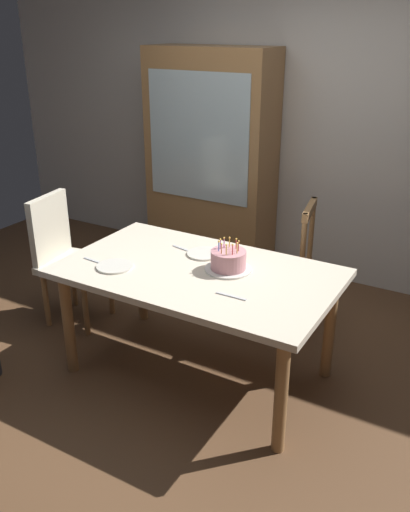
# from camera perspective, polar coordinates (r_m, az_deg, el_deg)

# --- Properties ---
(ground) EXTENTS (6.40, 6.40, 0.00)m
(ground) POSITION_cam_1_polar(r_m,az_deg,el_deg) (3.59, -0.71, -12.01)
(ground) COLOR brown
(back_wall) EXTENTS (6.40, 0.10, 2.60)m
(back_wall) POSITION_cam_1_polar(r_m,az_deg,el_deg) (4.68, 11.22, 13.38)
(back_wall) COLOR beige
(back_wall) RESTS_ON ground
(dining_table) EXTENTS (1.63, 0.97, 0.73)m
(dining_table) POSITION_cam_1_polar(r_m,az_deg,el_deg) (3.26, -0.76, -2.78)
(dining_table) COLOR beige
(dining_table) RESTS_ON ground
(birthday_cake) EXTENTS (0.28, 0.28, 0.19)m
(birthday_cake) POSITION_cam_1_polar(r_m,az_deg,el_deg) (3.20, 2.46, -0.53)
(birthday_cake) COLOR silver
(birthday_cake) RESTS_ON dining_table
(plate_near_celebrant) EXTENTS (0.22, 0.22, 0.01)m
(plate_near_celebrant) POSITION_cam_1_polar(r_m,az_deg,el_deg) (3.30, -9.44, -1.07)
(plate_near_celebrant) COLOR silver
(plate_near_celebrant) RESTS_ON dining_table
(plate_far_side) EXTENTS (0.22, 0.22, 0.01)m
(plate_far_side) POSITION_cam_1_polar(r_m,az_deg,el_deg) (3.43, -0.07, 0.25)
(plate_far_side) COLOR silver
(plate_far_side) RESTS_ON dining_table
(fork_near_celebrant) EXTENTS (0.18, 0.03, 0.01)m
(fork_near_celebrant) POSITION_cam_1_polar(r_m,az_deg,el_deg) (3.40, -11.48, -0.52)
(fork_near_celebrant) COLOR silver
(fork_near_celebrant) RESTS_ON dining_table
(fork_far_side) EXTENTS (0.18, 0.05, 0.01)m
(fork_far_side) POSITION_cam_1_polar(r_m,az_deg,el_deg) (3.51, -2.30, 0.75)
(fork_far_side) COLOR silver
(fork_far_side) RESTS_ON dining_table
(fork_near_guest) EXTENTS (0.18, 0.02, 0.01)m
(fork_near_guest) POSITION_cam_1_polar(r_m,az_deg,el_deg) (2.92, 2.76, -4.22)
(fork_near_guest) COLOR silver
(fork_near_guest) RESTS_ON dining_table
(chair_spindle_back) EXTENTS (0.52, 0.52, 0.95)m
(chair_spindle_back) POSITION_cam_1_polar(r_m,az_deg,el_deg) (3.92, 7.97, -1.30)
(chair_spindle_back) COLOR #9E7042
(chair_spindle_back) RESTS_ON ground
(chair_upholstered) EXTENTS (0.50, 0.50, 0.95)m
(chair_upholstered) POSITION_cam_1_polar(r_m,az_deg,el_deg) (4.08, -14.50, 0.35)
(chair_upholstered) COLOR beige
(chair_upholstered) RESTS_ON ground
(china_cabinet) EXTENTS (1.10, 0.45, 1.90)m
(china_cabinet) POSITION_cam_1_polar(r_m,az_deg,el_deg) (4.81, 0.62, 9.84)
(china_cabinet) COLOR #9E7042
(china_cabinet) RESTS_ON ground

